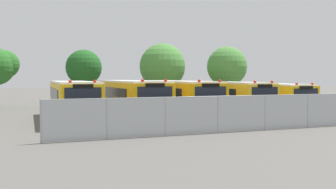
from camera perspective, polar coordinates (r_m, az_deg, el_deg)
name	(u,v)px	position (r m, az deg, el deg)	size (l,w,h in m)	color
ground_plane	(178,116)	(27.46, 1.48, -3.31)	(160.00, 160.00, 0.00)	#595651
school_bus_0	(73,99)	(25.46, -14.41, -0.63)	(2.49, 10.10, 2.72)	yellow
school_bus_1	(130,97)	(25.94, -5.86, -0.45)	(2.68, 10.92, 2.76)	#EAA80C
school_bus_2	(177,97)	(27.24, 1.40, -0.32)	(2.79, 11.67, 2.73)	#EAA80C
school_bus_3	(222,96)	(29.01, 8.26, -0.25)	(2.62, 11.27, 2.66)	yellow
school_bus_4	(265,96)	(30.78, 14.67, -0.29)	(2.57, 9.88, 2.50)	yellow
tree_1	(84,67)	(37.92, -12.88, 4.16)	(3.56, 3.56, 5.62)	#4C3823
tree_2	(163,66)	(38.85, -0.75, 4.47)	(4.80, 4.80, 6.40)	#4C3823
tree_3	(228,67)	(40.30, 9.22, 4.21)	(4.29, 4.29, 6.15)	#4C3823
chainlink_fence	(242,113)	(19.90, 11.34, -2.76)	(20.18, 0.07, 1.92)	#9EA0A3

